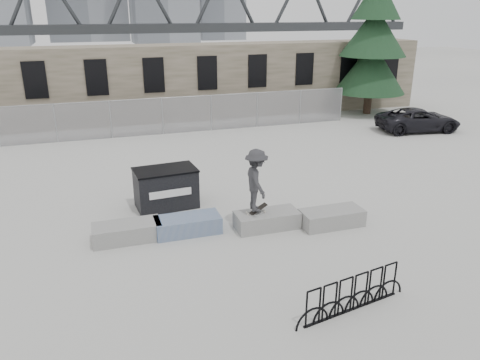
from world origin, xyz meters
name	(u,v)px	position (x,y,z in m)	size (l,w,h in m)	color
ground	(227,229)	(0.00, 0.00, 0.00)	(120.00, 120.00, 0.00)	beige
stone_wall	(152,83)	(0.00, 16.24, 2.26)	(36.00, 2.58, 4.50)	#675E4C
chainlink_fence	(162,116)	(0.00, 12.50, 1.04)	(22.06, 0.06, 2.02)	gray
planter_far_left	(127,231)	(-3.06, 0.21, 0.29)	(2.00, 0.90, 0.53)	gray
planter_center_left	(188,224)	(-1.23, 0.14, 0.29)	(2.00, 0.90, 0.53)	#2C4D86
planter_center_right	(267,219)	(1.22, -0.29, 0.29)	(2.00, 0.90, 0.53)	gray
planter_offset	(332,217)	(3.25, -0.76, 0.29)	(2.00, 0.90, 0.53)	gray
dumpster	(166,188)	(-1.51, 2.38, 0.70)	(2.20, 1.45, 1.38)	black
bike_rack	(353,294)	(1.52, -4.94, 0.44)	(3.09, 0.64, 0.90)	black
spruce_tree	(374,37)	(13.71, 13.76, 4.85)	(4.49, 4.49, 11.50)	#38281E
truss_bridge	(184,27)	(10.00, 55.00, 4.13)	(70.00, 3.00, 9.80)	#2D3033
suv	(418,120)	(13.84, 8.78, 0.65)	(2.14, 4.65, 1.29)	black
skateboarder	(256,180)	(0.87, -0.23, 1.61)	(0.80, 1.30, 2.17)	#2E2E31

